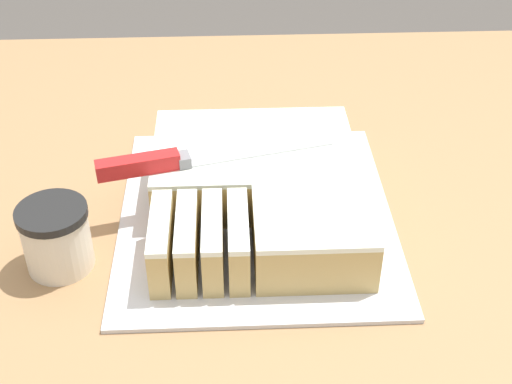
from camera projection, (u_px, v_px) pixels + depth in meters
cake_board at (256, 215)px, 0.96m from camera, size 0.36×0.41×0.01m
cake at (259, 190)px, 0.94m from camera, size 0.27×0.32×0.07m
knife at (166, 162)px, 0.91m from camera, size 0.31×0.10×0.02m
coffee_cup at (56, 237)px, 0.86m from camera, size 0.09×0.09×0.09m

